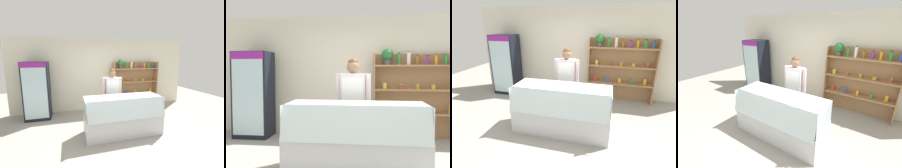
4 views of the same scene
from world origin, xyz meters
The scene contains 5 objects.
back_wall centered at (0.00, 2.22, 1.35)m, with size 6.80×0.10×2.70m, color silver.
drinks_fridge centered at (-2.39, 1.74, 0.94)m, with size 0.76×0.60×1.87m.
shelving_unit centered at (1.09, 1.97, 1.07)m, with size 1.84×0.29×1.93m.
deli_display_case centered at (-0.06, 0.03, 0.31)m, with size 2.00×0.82×1.01m.
shop_clerk centered at (-0.14, 0.77, 0.99)m, with size 0.60×0.25×1.68m.
Camera 2 is at (0.10, -3.49, 1.48)m, focal length 40.00 mm.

